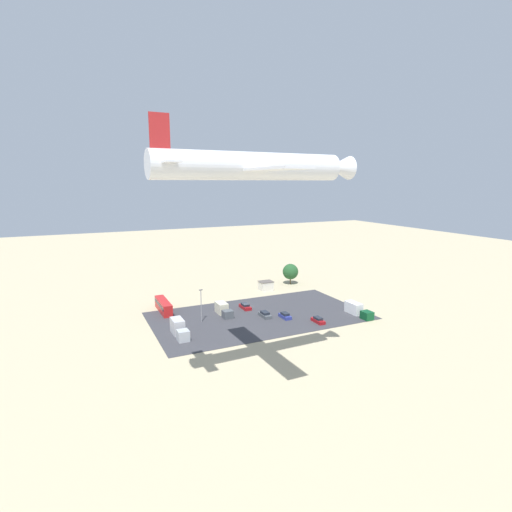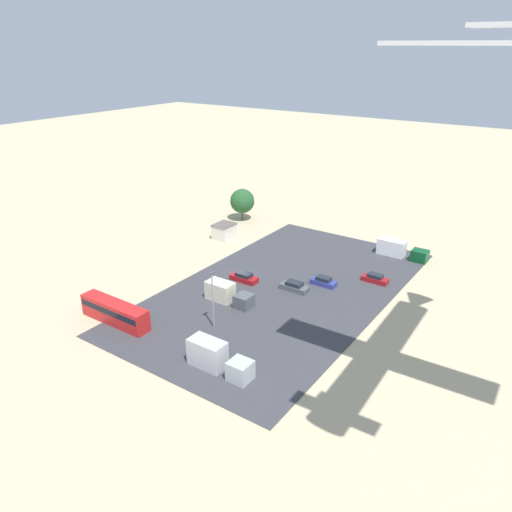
# 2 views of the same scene
# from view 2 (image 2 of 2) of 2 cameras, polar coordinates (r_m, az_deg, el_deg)

# --- Properties ---
(ground_plane) EXTENTS (400.00, 400.00, 0.00)m
(ground_plane) POSITION_cam_2_polar(r_m,az_deg,el_deg) (85.35, -1.80, -2.42)
(ground_plane) COLOR tan
(parking_lot_surface) EXTENTS (55.86, 31.56, 0.08)m
(parking_lot_surface) POSITION_cam_2_polar(r_m,az_deg,el_deg) (81.04, 3.10, -3.88)
(parking_lot_surface) COLOR #38383D
(parking_lot_surface) RESTS_ON ground
(shed_building) EXTENTS (4.44, 3.64, 3.02)m
(shed_building) POSITION_cam_2_polar(r_m,az_deg,el_deg) (102.11, -3.67, 2.87)
(shed_building) COLOR silver
(shed_building) RESTS_ON ground
(bus) EXTENTS (2.45, 11.70, 3.16)m
(bus) POSITION_cam_2_polar(r_m,az_deg,el_deg) (73.87, -15.83, -6.12)
(bus) COLOR red
(bus) RESTS_ON ground
(parked_car_0) EXTENTS (1.70, 4.35, 1.41)m
(parked_car_0) POSITION_cam_2_polar(r_m,az_deg,el_deg) (85.55, 13.44, -2.53)
(parked_car_0) COLOR maroon
(parked_car_0) RESTS_ON ground
(parked_car_1) EXTENTS (1.93, 4.71, 1.46)m
(parked_car_1) POSITION_cam_2_polar(r_m,az_deg,el_deg) (80.71, 4.40, -3.51)
(parked_car_1) COLOR #4C5156
(parked_car_1) RESTS_ON ground
(parked_car_2) EXTENTS (1.82, 4.18, 1.45)m
(parked_car_2) POSITION_cam_2_polar(r_m,az_deg,el_deg) (82.91, 7.74, -2.92)
(parked_car_2) COLOR navy
(parked_car_2) RESTS_ON ground
(parked_car_3) EXTENTS (1.98, 4.77, 1.48)m
(parked_car_3) POSITION_cam_2_polar(r_m,az_deg,el_deg) (83.55, -1.39, -2.47)
(parked_car_3) COLOR maroon
(parked_car_3) RESTS_ON ground
(parked_truck_0) EXTENTS (2.53, 8.64, 3.51)m
(parked_truck_0) POSITION_cam_2_polar(r_m,az_deg,el_deg) (61.83, -4.54, -11.54)
(parked_truck_0) COLOR #ADB2B7
(parked_truck_0) RESTS_ON ground
(parked_truck_1) EXTENTS (2.40, 9.35, 3.00)m
(parked_truck_1) POSITION_cam_2_polar(r_m,az_deg,el_deg) (96.60, 16.06, 0.72)
(parked_truck_1) COLOR #0C4723
(parked_truck_1) RESTS_ON ground
(parked_truck_2) EXTENTS (2.55, 7.89, 2.91)m
(parked_truck_2) POSITION_cam_2_polar(r_m,az_deg,el_deg) (76.89, -3.37, -4.31)
(parked_truck_2) COLOR #4C5156
(parked_truck_2) RESTS_ON ground
(tree_near_shed) EXTENTS (5.43, 5.43, 7.12)m
(tree_near_shed) POSITION_cam_2_polar(r_m,az_deg,el_deg) (111.93, -1.58, 6.29)
(tree_near_shed) COLOR brown
(tree_near_shed) RESTS_ON ground
(light_pole_lot_centre) EXTENTS (0.90, 0.28, 8.49)m
(light_pole_lot_centre) POSITION_cam_2_polar(r_m,az_deg,el_deg) (68.74, -4.97, -4.74)
(light_pole_lot_centre) COLOR gray
(light_pole_lot_centre) RESTS_ON ground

